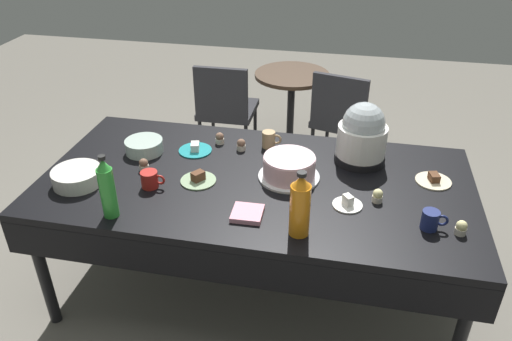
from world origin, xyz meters
TOP-DOWN VIEW (x-y plane):
  - ground at (0.00, 0.00)m, footprint 9.00×9.00m
  - potluck_table at (0.00, 0.00)m, footprint 2.20×1.10m
  - frosted_layer_cake at (0.16, 0.05)m, footprint 0.32×0.32m
  - slow_cooker at (0.51, 0.30)m, footprint 0.27×0.27m
  - glass_salad_bowl at (-0.67, 0.15)m, footprint 0.21×0.21m
  - ceramic_snack_bowl at (-0.87, -0.23)m, footprint 0.25×0.25m
  - dessert_plate_sage at (-0.28, -0.08)m, footprint 0.18×0.18m
  - dessert_plate_teal at (-0.40, 0.22)m, footprint 0.19×0.19m
  - dessert_plate_white at (0.47, -0.15)m, footprint 0.14×0.14m
  - dessert_plate_cream at (0.89, 0.16)m, footprint 0.18×0.18m
  - cupcake_rose at (-0.28, 0.34)m, footprint 0.05×0.05m
  - cupcake_lemon at (-0.15, 0.29)m, footprint 0.05×0.05m
  - cupcake_mint at (0.96, -0.26)m, footprint 0.05×0.05m
  - cupcake_berry at (0.61, -0.08)m, footprint 0.05×0.05m
  - cupcake_cocoa at (-0.60, -0.03)m, footprint 0.05×0.05m
  - soda_bottle_lime_soda at (-0.59, -0.44)m, footprint 0.07×0.07m
  - soda_bottle_orange_juice at (0.27, -0.40)m, footprint 0.09×0.09m
  - coffee_mug_tan at (-0.00, 0.36)m, footprint 0.12×0.07m
  - coffee_mug_red at (-0.50, -0.18)m, footprint 0.12×0.09m
  - coffee_mug_navy at (0.83, -0.25)m, footprint 0.12×0.08m
  - paper_napkin_stack at (0.03, -0.32)m, footprint 0.14×0.14m
  - maroon_chair_left at (-0.55, 1.44)m, footprint 0.44×0.44m
  - maroon_chair_right at (0.38, 1.45)m, footprint 0.54×0.54m
  - round_cafe_table at (-0.05, 1.67)m, footprint 0.60×0.60m

SIDE VIEW (x-z plane):
  - ground at x=0.00m, z-range 0.00..0.00m
  - maroon_chair_left at x=-0.55m, z-range 0.07..0.92m
  - maroon_chair_right at x=0.38m, z-range 0.07..0.92m
  - round_cafe_table at x=-0.05m, z-range 0.14..0.86m
  - potluck_table at x=0.00m, z-range 0.31..1.06m
  - dessert_plate_cream at x=0.89m, z-range 0.74..0.78m
  - dessert_plate_teal at x=-0.40m, z-range 0.74..0.79m
  - paper_napkin_stack at x=0.03m, z-range 0.75..0.77m
  - dessert_plate_sage at x=-0.28m, z-range 0.74..0.79m
  - dessert_plate_white at x=0.47m, z-range 0.74..0.79m
  - cupcake_rose at x=-0.28m, z-range 0.75..0.82m
  - cupcake_lemon at x=-0.15m, z-range 0.75..0.82m
  - cupcake_mint at x=0.96m, z-range 0.75..0.82m
  - cupcake_berry at x=0.61m, z-range 0.75..0.82m
  - cupcake_cocoa at x=-0.60m, z-range 0.75..0.82m
  - glass_salad_bowl at x=-0.67m, z-range 0.75..0.82m
  - ceramic_snack_bowl at x=-0.87m, z-range 0.75..0.83m
  - coffee_mug_red at x=-0.50m, z-range 0.75..0.84m
  - coffee_mug_navy at x=0.83m, z-range 0.75..0.84m
  - coffee_mug_tan at x=0.00m, z-range 0.75..0.85m
  - frosted_layer_cake at x=0.16m, z-range 0.75..0.87m
  - soda_bottle_orange_juice at x=0.27m, z-range 0.74..1.05m
  - soda_bottle_lime_soda at x=-0.59m, z-range 0.74..1.05m
  - slow_cooker at x=0.51m, z-range 0.74..1.08m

